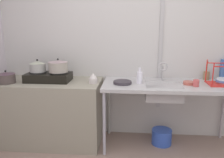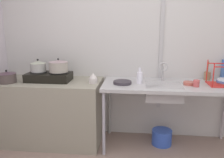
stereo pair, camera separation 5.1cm
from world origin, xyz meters
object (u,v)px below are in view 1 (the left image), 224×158
(utensil_jar, at_px, (206,75))
(bucket_on_floor, at_px, (162,137))
(faucet, at_px, (163,68))
(frying_pan, at_px, (122,82))
(dish_rack, at_px, (223,81))
(pot_beside_stove, at_px, (6,78))
(cup_by_rack, at_px, (196,83))
(bottle_by_sink, at_px, (140,77))
(pot_on_left_burner, at_px, (38,66))
(sink_basin, at_px, (163,91))
(stove, at_px, (49,77))
(pot_on_right_burner, at_px, (58,66))
(small_bowl_on_drainboard, at_px, (189,83))
(percolator, at_px, (93,78))

(utensil_jar, relative_size, bucket_on_floor, 0.97)
(faucet, bearing_deg, frying_pan, -159.53)
(dish_rack, bearing_deg, pot_beside_stove, -176.50)
(frying_pan, relative_size, dish_rack, 0.65)
(utensil_jar, bearing_deg, cup_by_rack, -121.62)
(bottle_by_sink, bearing_deg, frying_pan, -166.94)
(pot_on_left_burner, xyz_separation_m, frying_pan, (1.07, -0.05, -0.17))
(sink_basin, relative_size, utensil_jar, 1.75)
(dish_rack, xyz_separation_m, bucket_on_floor, (-0.68, 0.02, -0.77))
(pot_beside_stove, xyz_separation_m, bottle_by_sink, (1.63, 0.14, 0.01))
(stove, distance_m, cup_by_rack, 1.80)
(pot_on_left_burner, bearing_deg, stove, 0.00)
(stove, distance_m, frying_pan, 0.94)
(bucket_on_floor, bearing_deg, frying_pan, -170.24)
(dish_rack, distance_m, cup_by_rack, 0.35)
(stove, height_order, bucket_on_floor, stove)
(bucket_on_floor, bearing_deg, pot_on_right_burner, -178.27)
(stove, distance_m, bucket_on_floor, 1.65)
(sink_basin, distance_m, utensil_jar, 0.68)
(sink_basin, xyz_separation_m, faucet, (0.01, 0.18, 0.25))
(small_bowl_on_drainboard, bearing_deg, stove, 179.71)
(sink_basin, bearing_deg, bucket_on_floor, 74.96)
(pot_on_right_burner, xyz_separation_m, small_bowl_on_drainboard, (1.61, -0.01, -0.18))
(cup_by_rack, bearing_deg, utensil_jar, 58.38)
(sink_basin, distance_m, frying_pan, 0.50)
(percolator, bearing_deg, small_bowl_on_drainboard, 1.94)
(pot_on_right_burner, relative_size, bottle_by_sink, 1.24)
(frying_pan, xyz_separation_m, bottle_by_sink, (0.21, 0.05, 0.06))
(bottle_by_sink, bearing_deg, pot_on_left_burner, 179.96)
(pot_beside_stove, bearing_deg, pot_on_left_burner, 22.00)
(stove, xyz_separation_m, pot_on_left_burner, (-0.13, -0.00, 0.13))
(dish_rack, xyz_separation_m, bottle_by_sink, (-0.99, -0.02, 0.04))
(pot_on_right_burner, relative_size, faucet, 0.98)
(stove, relative_size, bottle_by_sink, 2.84)
(sink_basin, bearing_deg, cup_by_rack, -7.88)
(stove, distance_m, utensil_jar, 2.04)
(pot_on_left_burner, bearing_deg, pot_beside_stove, -158.00)
(bucket_on_floor, bearing_deg, utensil_jar, 21.86)
(faucet, relative_size, cup_by_rack, 3.10)
(faucet, relative_size, dish_rack, 0.72)
(pot_beside_stove, xyz_separation_m, bucket_on_floor, (1.94, 0.18, -0.80))
(frying_pan, bearing_deg, cup_by_rack, -2.92)
(sink_basin, xyz_separation_m, dish_rack, (0.70, 0.06, 0.13))
(pot_on_right_burner, xyz_separation_m, bucket_on_floor, (1.32, 0.04, -0.92))
(frying_pan, bearing_deg, pot_beside_stove, -176.26)
(stove, xyz_separation_m, utensil_jar, (2.02, 0.27, -0.00))
(pot_beside_stove, xyz_separation_m, frying_pan, (1.42, 0.09, -0.05))
(sink_basin, xyz_separation_m, bucket_on_floor, (0.02, 0.08, -0.64))
(percolator, bearing_deg, cup_by_rack, -2.09)
(faucet, distance_m, utensil_jar, 0.60)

